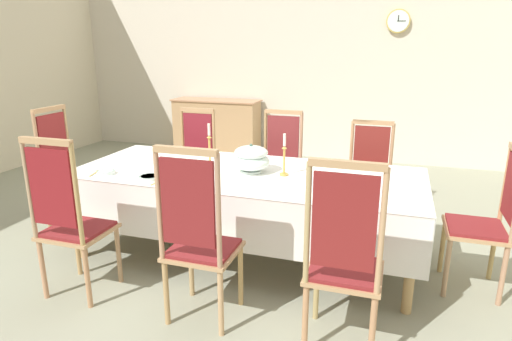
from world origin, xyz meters
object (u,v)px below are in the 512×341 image
Objects in this scene: bowl_near_right at (173,180)px; bowl_far_left at (149,178)px; chair_head_west at (67,170)px; soup_tureen at (251,159)px; spoon_primary at (97,172)px; mounted_clock at (398,21)px; chair_south_c at (344,258)px; candlestick_west at (210,150)px; chair_north_b at (280,163)px; candlestick_east at (284,159)px; bowl_far_right at (176,149)px; chair_head_east at (487,219)px; chair_north_c at (369,173)px; sideboard at (217,127)px; chair_south_b at (198,237)px; bowl_near_left at (106,172)px; dining_table at (246,180)px; chair_north_a at (194,157)px; spoon_secondary at (162,180)px; chair_south_a at (69,219)px.

bowl_near_right is 1.08× the size of bowl_far_left.
chair_head_west is 1.29m from bowl_far_left.
bowl_far_left is at bearing -146.92° from soup_tureen.
mounted_clock is at bearing 48.97° from spoon_primary.
chair_south_c reaches higher than candlestick_west.
candlestick_east is (0.30, -0.99, 0.32)m from chair_north_b.
candlestick_west is (1.52, 0.00, 0.31)m from chair_head_west.
bowl_far_right is at bearing 116.32° from chair_head_west.
chair_head_east is (3.68, 0.00, -0.04)m from chair_head_west.
chair_north_c is 5.98× the size of spoon_primary.
chair_north_c is 0.73× the size of sideboard.
chair_south_b reaches higher than candlestick_east.
bowl_near_left is at bearing -163.28° from candlestick_east.
mounted_clock is (0.73, 3.55, 1.20)m from candlestick_east.
dining_table is at bearing 46.39° from chair_north_c.
chair_south_b reaches higher than bowl_near_left.
chair_north_a is 1.44m from soup_tureen.
soup_tureen is 1.73× the size of bowl_near_right.
chair_north_b reaches higher than bowl_near_left.
chair_head_east is at bearing 0.00° from dining_table.
bowl_near_left is at bearing 85.82° from chair_north_a.
candlestick_east is (0.28, 0.00, 0.02)m from soup_tureen.
chair_north_a reaches higher than bowl_near_right.
chair_south_b is 1.15× the size of chair_north_c.
spoon_secondary is 3.92m from sideboard.
spoon_primary is (-3.01, -0.39, 0.19)m from chair_head_east.
chair_north_a is 1.04× the size of chair_north_c.
chair_head_east is (1.81, 1.00, -0.04)m from chair_south_b.
sideboard is (-1.72, 3.31, -0.41)m from soup_tureen.
chair_south_c reaches higher than spoon_primary.
sideboard is (-2.00, 3.31, -0.43)m from candlestick_east.
chair_head_east is at bearing 160.55° from chair_north_a.
spoon_primary is at bearing 173.99° from bowl_far_left.
chair_south_c is 7.25× the size of bowl_far_left.
chair_north_a reaches higher than soup_tureen.
candlestick_west is 0.75m from bowl_far_right.
chair_south_a is 1.47m from bowl_far_right.
chair_north_a is 1.23m from candlestick_west.
soup_tureen is 0.90× the size of candlestick_east.
chair_north_b is at bearing 52.17° from bowl_near_left.
mounted_clock is at bearing 74.13° from soup_tureen.
chair_head_west is 1.38m from spoon_secondary.
chair_south_a reaches higher than chair_north_b.
chair_north_c is 5.49× the size of bowl_far_right.
chair_north_c is 1.21m from candlestick_east.
chair_north_c reaches higher than dining_table.
candlestick_west reaches higher than sideboard.
chair_south_b is at bearing 116.53° from chair_north_a.
chair_south_b is 1.74m from bowl_far_right.
mounted_clock is at bearing 68.77° from candlestick_west.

